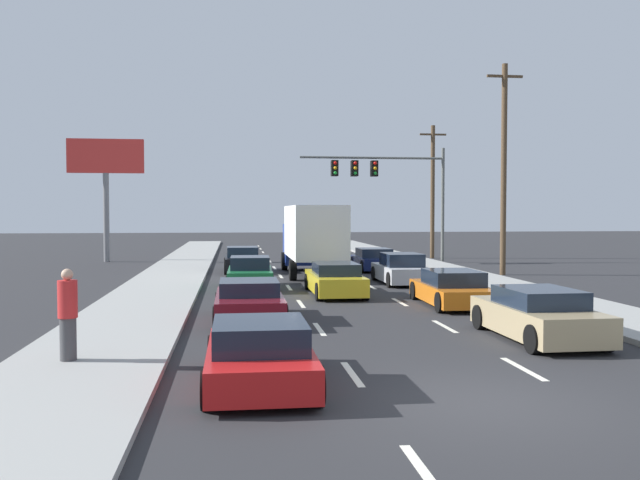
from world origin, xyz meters
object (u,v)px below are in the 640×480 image
object	(u,v)px
box_truck	(312,235)
car_tan	(538,315)
car_orange	(452,289)
utility_pole_far	(433,190)
car_maroon	(249,302)
car_navy	(374,260)
pedestrian_near_corner	(68,314)
roadside_billboard	(106,172)
car_red	(260,355)
car_yellow	(335,280)
car_silver	(401,270)
utility_pole_mid	(504,167)
traffic_signal_mast	(379,176)
car_black	(242,260)
car_green	(250,274)

from	to	relation	value
box_truck	car_tan	size ratio (longest dim) A/B	2.01
car_orange	utility_pole_far	size ratio (longest dim) A/B	0.49
car_maroon	car_orange	bearing A→B (deg)	19.25
car_navy	pedestrian_near_corner	xyz separation A→B (m)	(-10.63, -21.52, 0.51)
car_orange	roadside_billboard	size ratio (longest dim) A/B	0.57
car_red	car_yellow	size ratio (longest dim) A/B	0.87
box_truck	car_maroon	bearing A→B (deg)	-103.95
box_truck	roadside_billboard	world-z (taller)	roadside_billboard
car_silver	utility_pole_mid	size ratio (longest dim) A/B	0.40
utility_pole_mid	pedestrian_near_corner	size ratio (longest dim) A/B	5.67
car_red	box_truck	world-z (taller)	box_truck
car_tan	utility_pole_mid	distance (m)	18.12
car_maroon	pedestrian_near_corner	size ratio (longest dim) A/B	2.31
traffic_signal_mast	roadside_billboard	bearing A→B (deg)	169.73
car_navy	utility_pole_far	size ratio (longest dim) A/B	0.47
car_black	pedestrian_near_corner	bearing A→B (deg)	-99.75
car_yellow	car_navy	world-z (taller)	car_yellow
car_black	car_maroon	bearing A→B (deg)	-90.00
car_silver	roadside_billboard	xyz separation A→B (m)	(-15.00, 15.01, 4.95)
box_truck	car_orange	distance (m)	11.71
car_maroon	car_red	distance (m)	7.27
car_green	car_maroon	size ratio (longest dim) A/B	1.00
car_red	car_yellow	world-z (taller)	car_yellow
car_red	traffic_signal_mast	xyz separation A→B (m)	(8.29, 28.58, 4.75)
box_truck	car_yellow	bearing A→B (deg)	-90.26
box_truck	pedestrian_near_corner	distance (m)	20.12
car_maroon	pedestrian_near_corner	bearing A→B (deg)	-124.40
car_navy	car_silver	size ratio (longest dim) A/B	1.01
car_silver	car_tan	world-z (taller)	car_silver
car_navy	traffic_signal_mast	world-z (taller)	traffic_signal_mast
car_red	utility_pole_far	xyz separation A→B (m)	(12.78, 32.35, 4.03)
car_green	car_black	bearing A→B (deg)	91.58
car_maroon	traffic_signal_mast	xyz separation A→B (m)	(8.31, 21.31, 4.75)
car_green	car_silver	xyz separation A→B (m)	(6.50, 1.08, 0.01)
car_orange	utility_pole_mid	distance (m)	12.91
car_yellow	car_tan	size ratio (longest dim) A/B	1.08
box_truck	pedestrian_near_corner	bearing A→B (deg)	-110.45
car_green	car_silver	world-z (taller)	car_silver
car_maroon	car_navy	bearing A→B (deg)	66.70
box_truck	utility_pole_mid	xyz separation A→B (m)	(9.36, -0.71, 3.33)
traffic_signal_mast	utility_pole_mid	bearing A→B (deg)	-62.84
box_truck	roadside_billboard	distance (m)	16.31
car_red	utility_pole_mid	xyz separation A→B (m)	(12.68, 20.02, 4.75)
car_black	car_orange	distance (m)	15.24
pedestrian_near_corner	roadside_billboard	bearing A→B (deg)	98.82
car_green	utility_pole_far	bearing A→B (deg)	53.25
car_navy	traffic_signal_mast	distance (m)	7.14
car_red	roadside_billboard	distance (m)	33.05
utility_pole_mid	car_green	bearing A→B (deg)	-160.11
car_tan	utility_pole_far	world-z (taller)	utility_pole_far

